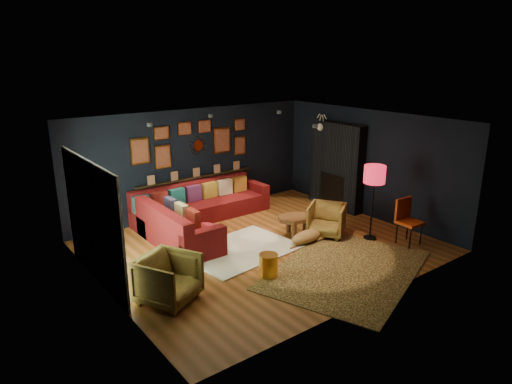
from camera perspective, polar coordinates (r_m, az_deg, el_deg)
floor at (r=9.57m, az=0.85°, el=-6.83°), size 6.50×6.50×0.00m
room_walls at (r=9.04m, az=0.89°, el=2.45°), size 6.50×6.50×6.50m
sectional at (r=10.54m, az=-7.87°, el=-2.81°), size 3.41×2.69×0.86m
ledge at (r=11.38m, az=-7.47°, el=1.83°), size 3.20×0.12×0.04m
gallery_wall at (r=11.20m, az=-7.79°, el=6.25°), size 3.15×0.04×1.02m
sunburst_mirror at (r=11.28m, az=-7.28°, el=5.79°), size 0.47×0.16×0.47m
fireplace at (r=11.87m, az=10.02°, el=2.86°), size 0.31×1.60×2.20m
deer_head at (r=12.04m, az=8.68°, el=8.13°), size 0.50×0.28×0.45m
sliding_door at (r=8.28m, az=-19.70°, el=-3.54°), size 0.06×2.80×2.20m
ceiling_spots at (r=9.49m, az=-2.09°, el=9.08°), size 3.30×2.50×0.06m
shag_rug at (r=9.39m, az=-1.96°, el=-7.22°), size 2.38×1.85×0.03m
leopard_rug at (r=8.73m, az=11.19°, el=-9.56°), size 3.80×3.27×0.02m
coffee_table at (r=10.04m, az=4.92°, el=-3.48°), size 0.95×0.79×0.42m
pouf at (r=9.73m, az=-6.45°, el=-5.25°), size 0.51×0.51×0.34m
armchair_left at (r=7.54m, az=-10.93°, el=-10.36°), size 1.11×1.09×0.87m
armchair_right at (r=10.14m, az=8.82°, el=-3.26°), size 1.01×1.03×0.78m
gold_stool at (r=8.27m, az=1.56°, el=-9.18°), size 0.35×0.35×0.43m
orange_chair at (r=10.05m, az=18.35°, el=-3.01°), size 0.48×0.48×0.97m
floor_lamp at (r=9.82m, az=14.58°, el=1.75°), size 0.45×0.45×1.63m
dog at (r=9.72m, az=6.36°, el=-5.29°), size 1.15×0.63×0.35m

